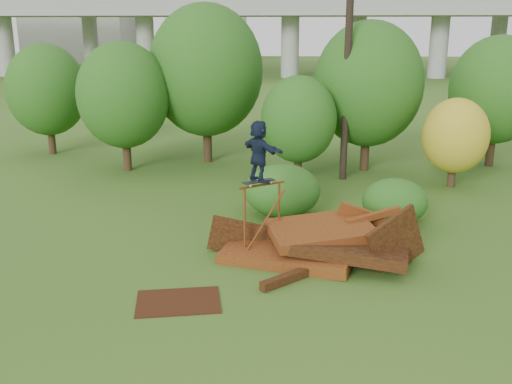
# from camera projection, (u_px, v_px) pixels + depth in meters

# --- Properties ---
(ground) EXTENTS (240.00, 240.00, 0.00)m
(ground) POSITION_uv_depth(u_px,v_px,m) (285.00, 281.00, 13.45)
(ground) COLOR #2D5116
(ground) RESTS_ON ground
(scrap_pile) EXTENTS (5.66, 3.56, 1.90)m
(scrap_pile) POSITION_uv_depth(u_px,v_px,m) (317.00, 245.00, 14.62)
(scrap_pile) COLOR #451E0C
(scrap_pile) RESTS_ON ground
(grind_rail) EXTENTS (1.15, 0.82, 1.91)m
(grind_rail) POSITION_uv_depth(u_px,v_px,m) (262.00, 210.00, 14.77)
(grind_rail) COLOR #66350F
(grind_rail) RESTS_ON ground
(skateboard) EXTENTS (0.85, 0.69, 0.09)m
(skateboard) POSITION_uv_depth(u_px,v_px,m) (259.00, 181.00, 14.51)
(skateboard) COLOR black
(skateboard) RESTS_ON grind_rail
(skater) EXTENTS (1.29, 1.39, 1.55)m
(skater) POSITION_uv_depth(u_px,v_px,m) (259.00, 151.00, 14.29)
(skater) COLOR #151E34
(skater) RESTS_ON skateboard
(flat_plate) EXTENTS (2.01, 1.60, 0.03)m
(flat_plate) POSITION_uv_depth(u_px,v_px,m) (178.00, 302.00, 12.39)
(flat_plate) COLOR #35190B
(flat_plate) RESTS_ON ground
(tree_0) EXTENTS (3.76, 3.76, 5.31)m
(tree_0) POSITION_uv_depth(u_px,v_px,m) (123.00, 95.00, 23.18)
(tree_0) COLOR black
(tree_0) RESTS_ON ground
(tree_1) EXTENTS (4.93, 4.93, 6.85)m
(tree_1) POSITION_uv_depth(u_px,v_px,m) (206.00, 71.00, 24.54)
(tree_1) COLOR black
(tree_1) RESTS_ON ground
(tree_2) EXTENTS (2.90, 2.90, 4.09)m
(tree_2) POSITION_uv_depth(u_px,v_px,m) (299.00, 120.00, 21.71)
(tree_2) COLOR black
(tree_2) RESTS_ON ground
(tree_3) EXTENTS (4.41, 4.41, 6.12)m
(tree_3) POSITION_uv_depth(u_px,v_px,m) (368.00, 84.00, 23.10)
(tree_3) COLOR black
(tree_3) RESTS_ON ground
(tree_4) EXTENTS (2.42, 2.42, 3.35)m
(tree_4) POSITION_uv_depth(u_px,v_px,m) (455.00, 136.00, 20.97)
(tree_4) COLOR black
(tree_4) RESTS_ON ground
(tree_5) EXTENTS (3.94, 3.94, 5.54)m
(tree_5) POSITION_uv_depth(u_px,v_px,m) (497.00, 90.00, 23.96)
(tree_5) COLOR black
(tree_5) RESTS_ON ground
(tree_6) EXTENTS (3.67, 3.67, 5.13)m
(tree_6) POSITION_uv_depth(u_px,v_px,m) (47.00, 90.00, 26.45)
(tree_6) COLOR black
(tree_6) RESTS_ON ground
(shrub_left) EXTENTS (2.40, 2.22, 1.66)m
(shrub_left) POSITION_uv_depth(u_px,v_px,m) (282.00, 191.00, 17.95)
(shrub_left) COLOR #224913
(shrub_left) RESTS_ON ground
(shrub_right) EXTENTS (1.98, 1.81, 1.40)m
(shrub_right) POSITION_uv_depth(u_px,v_px,m) (395.00, 201.00, 17.27)
(shrub_right) COLOR #224913
(shrub_right) RESTS_ON ground
(utility_pole) EXTENTS (1.40, 0.28, 10.95)m
(utility_pole) POSITION_uv_depth(u_px,v_px,m) (349.00, 34.00, 21.14)
(utility_pole) COLOR black
(utility_pole) RESTS_ON ground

